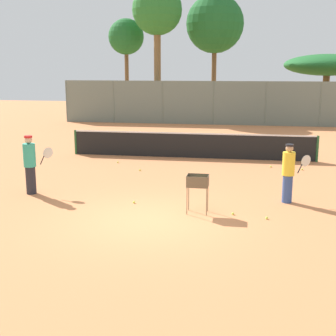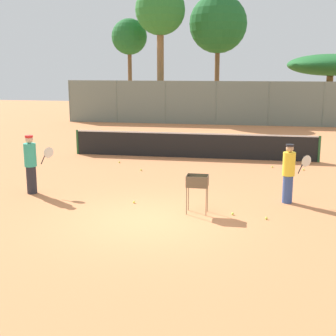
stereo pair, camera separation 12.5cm
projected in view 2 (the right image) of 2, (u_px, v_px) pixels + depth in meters
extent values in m
plane|color=#D37F4C|center=(150.00, 220.00, 11.72)|extent=(80.00, 80.00, 0.00)
cylinder|color=#26592D|center=(77.00, 142.00, 20.61)|extent=(0.10, 0.10, 1.07)
cylinder|color=#26592D|center=(319.00, 149.00, 18.81)|extent=(0.10, 0.10, 1.07)
cube|color=black|center=(193.00, 146.00, 19.71)|extent=(10.26, 0.01, 1.01)
cube|color=white|center=(193.00, 133.00, 19.60)|extent=(10.26, 0.02, 0.06)
cylinder|color=slate|center=(69.00, 101.00, 32.78)|extent=(0.08, 0.08, 2.88)
cylinder|color=slate|center=(116.00, 102.00, 32.19)|extent=(0.08, 0.08, 2.88)
cylinder|color=slate|center=(165.00, 102.00, 31.59)|extent=(0.08, 0.08, 2.88)
cylinder|color=slate|center=(216.00, 103.00, 30.99)|extent=(0.08, 0.08, 2.88)
cylinder|color=slate|center=(269.00, 104.00, 30.39)|extent=(0.08, 0.08, 2.88)
cylinder|color=slate|center=(323.00, 104.00, 29.79)|extent=(0.08, 0.08, 2.88)
cube|color=slate|center=(216.00, 103.00, 30.99)|extent=(20.54, 0.01, 2.88)
cylinder|color=brown|center=(130.00, 82.00, 37.41)|extent=(0.31, 0.31, 5.28)
sphere|color=#1E6028|center=(129.00, 37.00, 36.68)|extent=(2.78, 2.78, 2.78)
cylinder|color=brown|center=(160.00, 72.00, 34.87)|extent=(0.50, 0.50, 6.77)
sphere|color=#28722D|center=(160.00, 9.00, 33.92)|extent=(3.65, 3.65, 3.65)
cylinder|color=brown|center=(217.00, 79.00, 36.46)|extent=(0.36, 0.36, 5.68)
sphere|color=#1E6028|center=(218.00, 24.00, 35.58)|extent=(4.41, 4.41, 4.41)
cylinder|color=brown|center=(329.00, 97.00, 34.95)|extent=(0.49, 0.49, 3.14)
ellipsoid|color=#1E6028|center=(331.00, 65.00, 34.45)|extent=(6.33, 6.33, 1.58)
cylinder|color=#334C8C|center=(288.00, 189.00, 13.17)|extent=(0.28, 0.28, 0.79)
cylinder|color=yellow|center=(289.00, 164.00, 13.02)|extent=(0.35, 0.35, 0.66)
sphere|color=tan|center=(290.00, 149.00, 12.93)|extent=(0.21, 0.21, 0.21)
cylinder|color=black|center=(290.00, 145.00, 12.91)|extent=(0.22, 0.22, 0.05)
cylinder|color=black|center=(300.00, 169.00, 13.13)|extent=(0.15, 0.08, 0.27)
ellipsoid|color=silver|center=(306.00, 161.00, 13.12)|extent=(0.38, 0.18, 0.43)
cylinder|color=#26262D|center=(32.00, 180.00, 14.16)|extent=(0.30, 0.30, 0.84)
cylinder|color=teal|center=(30.00, 155.00, 13.99)|extent=(0.37, 0.37, 0.70)
sphere|color=#DBB28C|center=(29.00, 140.00, 13.90)|extent=(0.23, 0.23, 0.23)
cylinder|color=red|center=(29.00, 136.00, 13.88)|extent=(0.24, 0.24, 0.06)
cylinder|color=black|center=(43.00, 160.00, 14.12)|extent=(0.14, 0.09, 0.27)
ellipsoid|color=silver|center=(49.00, 153.00, 14.12)|extent=(0.37, 0.20, 0.43)
cylinder|color=brown|center=(187.00, 201.00, 12.11)|extent=(0.02, 0.02, 0.72)
cylinder|color=brown|center=(206.00, 202.00, 12.02)|extent=(0.02, 0.02, 0.72)
cylinder|color=brown|center=(188.00, 197.00, 12.46)|extent=(0.02, 0.02, 0.72)
cylinder|color=brown|center=(207.00, 198.00, 12.37)|extent=(0.02, 0.02, 0.72)
cube|color=brown|center=(197.00, 186.00, 12.17)|extent=(0.55, 0.40, 0.01)
cube|color=brown|center=(196.00, 183.00, 11.94)|extent=(0.55, 0.01, 0.30)
cube|color=brown|center=(198.00, 179.00, 12.33)|extent=(0.55, 0.01, 0.30)
cube|color=brown|center=(187.00, 180.00, 12.18)|extent=(0.01, 0.40, 0.30)
cube|color=brown|center=(208.00, 181.00, 12.09)|extent=(0.01, 0.40, 0.30)
sphere|color=#D1E54C|center=(202.00, 183.00, 12.17)|extent=(0.07, 0.07, 0.07)
sphere|color=#D1E54C|center=(198.00, 183.00, 12.11)|extent=(0.07, 0.07, 0.07)
sphere|color=#D1E54C|center=(203.00, 183.00, 12.16)|extent=(0.07, 0.07, 0.07)
sphere|color=#D1E54C|center=(203.00, 185.00, 12.15)|extent=(0.07, 0.07, 0.07)
sphere|color=#D1E54C|center=(202.00, 185.00, 12.08)|extent=(0.07, 0.07, 0.07)
sphere|color=#D1E54C|center=(202.00, 184.00, 12.01)|extent=(0.07, 0.07, 0.07)
sphere|color=#D1E54C|center=(204.00, 185.00, 12.10)|extent=(0.07, 0.07, 0.07)
sphere|color=#D1E54C|center=(200.00, 186.00, 12.01)|extent=(0.07, 0.07, 0.07)
sphere|color=#D1E54C|center=(200.00, 182.00, 12.24)|extent=(0.07, 0.07, 0.07)
sphere|color=#D1E54C|center=(199.00, 182.00, 12.18)|extent=(0.07, 0.07, 0.07)
sphere|color=#D1E54C|center=(272.00, 167.00, 17.87)|extent=(0.07, 0.07, 0.07)
sphere|color=#D1E54C|center=(233.00, 214.00, 12.14)|extent=(0.07, 0.07, 0.07)
sphere|color=#D1E54C|center=(141.00, 170.00, 17.33)|extent=(0.07, 0.07, 0.07)
sphere|color=#D1E54C|center=(304.00, 170.00, 17.39)|extent=(0.07, 0.07, 0.07)
sphere|color=#D1E54C|center=(266.00, 218.00, 11.78)|extent=(0.07, 0.07, 0.07)
sphere|color=#D1E54C|center=(134.00, 202.00, 13.19)|extent=(0.07, 0.07, 0.07)
sphere|color=#D1E54C|center=(119.00, 162.00, 18.76)|extent=(0.07, 0.07, 0.07)
cube|color=white|center=(161.00, 113.00, 34.26)|extent=(4.20, 1.70, 0.90)
cube|color=#33383D|center=(158.00, 102.00, 34.13)|extent=(2.20, 1.50, 0.70)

